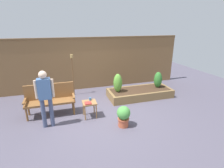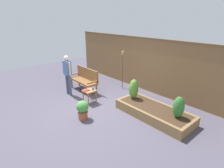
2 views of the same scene
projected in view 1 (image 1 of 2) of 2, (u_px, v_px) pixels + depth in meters
name	position (u px, v px, depth m)	size (l,w,h in m)	color
ground_plane	(101.00, 116.00, 5.24)	(14.00, 14.00, 0.00)	#514C5B
fence_back	(85.00, 63.00, 7.24)	(8.40, 0.14, 2.16)	brown
garden_bench	(50.00, 97.00, 5.25)	(1.44, 0.48, 0.94)	brown
side_table	(90.00, 105.00, 5.11)	(0.40, 0.40, 0.48)	#9E7042
cup_on_table	(90.00, 99.00, 5.19)	(0.11, 0.07, 0.09)	teal
book_on_table	(88.00, 103.00, 4.98)	(0.19, 0.18, 0.03)	#B2332D
potted_boxwood	(123.00, 115.00, 4.64)	(0.37, 0.37, 0.59)	#B75638
raised_planter_bed	(140.00, 93.00, 6.63)	(2.40, 1.00, 0.30)	olive
shrub_near_bench	(118.00, 83.00, 6.25)	(0.32, 0.32, 0.67)	brown
shrub_far_corner	(158.00, 80.00, 6.71)	(0.31, 0.31, 0.62)	brown
tiki_torch	(72.00, 67.00, 6.51)	(0.10, 0.10, 1.59)	brown
person_by_bench	(45.00, 95.00, 4.44)	(0.47, 0.20, 1.56)	#475170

